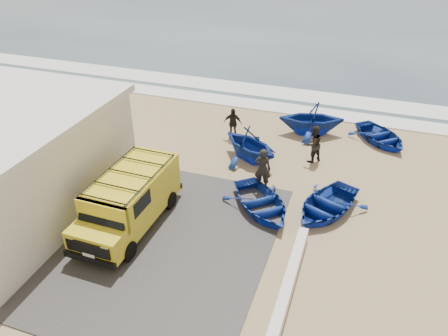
% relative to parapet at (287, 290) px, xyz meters
% --- Properties ---
extents(ground, '(160.00, 160.00, 0.00)m').
position_rel_parapet_xyz_m(ground, '(-5.00, 3.00, -0.28)').
color(ground, tan).
extents(slab, '(12.00, 10.00, 0.05)m').
position_rel_parapet_xyz_m(slab, '(-7.00, 1.00, -0.25)').
color(slab, '#403D3A').
rests_on(slab, ground).
extents(surf_line, '(180.00, 1.60, 0.06)m').
position_rel_parapet_xyz_m(surf_line, '(-5.00, 15.00, -0.25)').
color(surf_line, white).
rests_on(surf_line, ground).
extents(surf_wash, '(180.00, 2.20, 0.04)m').
position_rel_parapet_xyz_m(surf_wash, '(-5.00, 17.50, -0.26)').
color(surf_wash, white).
rests_on(surf_wash, ground).
extents(parapet, '(0.35, 6.00, 0.55)m').
position_rel_parapet_xyz_m(parapet, '(0.00, 0.00, 0.00)').
color(parapet, silver).
rests_on(parapet, ground).
extents(van, '(2.24, 5.33, 2.27)m').
position_rel_parapet_xyz_m(van, '(-6.67, 1.70, 0.94)').
color(van, yellow).
rests_on(van, ground).
extents(boat_near_left, '(4.34, 4.46, 0.75)m').
position_rel_parapet_xyz_m(boat_near_left, '(-2.00, 4.24, 0.10)').
color(boat_near_left, '#133297').
rests_on(boat_near_left, ground).
extents(boat_near_right, '(3.86, 4.43, 0.76)m').
position_rel_parapet_xyz_m(boat_near_right, '(0.58, 5.01, 0.11)').
color(boat_near_right, '#133297').
rests_on(boat_near_right, ground).
extents(boat_mid_left, '(4.32, 4.16, 1.75)m').
position_rel_parapet_xyz_m(boat_mid_left, '(-3.67, 8.19, 0.60)').
color(boat_mid_left, '#133297').
rests_on(boat_mid_left, ground).
extents(boat_far_left, '(4.18, 3.83, 1.86)m').
position_rel_parapet_xyz_m(boat_far_left, '(-1.26, 12.10, 0.66)').
color(boat_far_left, '#133297').
rests_on(boat_far_left, ground).
extents(boat_far_right, '(4.15, 4.29, 0.72)m').
position_rel_parapet_xyz_m(boat_far_right, '(2.47, 12.28, 0.09)').
color(boat_far_right, '#133297').
rests_on(boat_far_right, ground).
extents(fisherman_front, '(0.77, 0.54, 2.01)m').
position_rel_parapet_xyz_m(fisherman_front, '(-2.41, 5.88, 0.73)').
color(fisherman_front, black).
rests_on(fisherman_front, ground).
extents(fisherman_middle, '(1.17, 1.18, 1.92)m').
position_rel_parapet_xyz_m(fisherman_middle, '(-0.67, 9.06, 0.68)').
color(fisherman_middle, black).
rests_on(fisherman_middle, ground).
extents(fisherman_back, '(1.05, 0.54, 1.71)m').
position_rel_parapet_xyz_m(fisherman_back, '(-5.22, 10.23, 0.58)').
color(fisherman_back, black).
rests_on(fisherman_back, ground).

